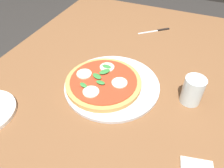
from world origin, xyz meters
name	(u,v)px	position (x,y,z in m)	size (l,w,h in m)	color
ground_plane	(116,156)	(0.00, 0.00, 0.00)	(6.00, 6.00, 0.00)	#2D2B28
dining_table	(117,84)	(0.00, 0.00, 0.66)	(1.39, 1.06, 0.75)	brown
serving_tray	(112,85)	(0.11, 0.02, 0.75)	(0.37, 0.37, 0.01)	silver
pizza	(103,82)	(0.13, -0.01, 0.77)	(0.30, 0.30, 0.03)	tan
knife	(158,30)	(-0.39, 0.08, 0.75)	(0.12, 0.15, 0.01)	black
glass_cup	(193,90)	(0.07, 0.31, 0.80)	(0.07, 0.07, 0.11)	silver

